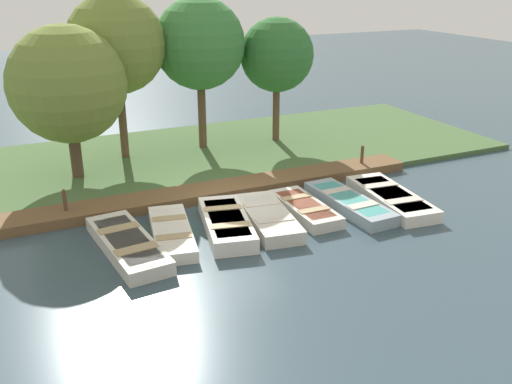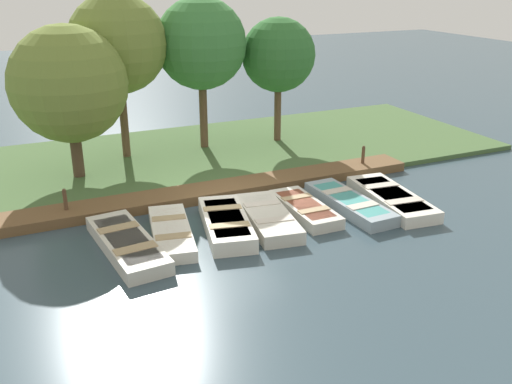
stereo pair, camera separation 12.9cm
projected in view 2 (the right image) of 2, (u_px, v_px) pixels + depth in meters
ground_plane at (237, 208)px, 16.75m from camera, size 80.00×80.00×0.00m
shore_bank at (185, 158)px, 20.96m from camera, size 8.00×24.00×0.17m
dock_walkway at (222, 190)px, 17.75m from camera, size 1.15×13.15×0.29m
rowboat_0 at (127, 244)px, 14.18m from camera, size 3.61×1.46×0.38m
rowboat_1 at (171, 232)px, 14.85m from camera, size 3.18×1.52×0.34m
rowboat_2 at (226, 223)px, 15.25m from camera, size 3.23×1.76×0.44m
rowboat_3 at (268, 217)px, 15.67m from camera, size 3.17×1.55×0.39m
rowboat_4 at (305, 209)px, 16.31m from camera, size 2.77×1.02×0.35m
rowboat_5 at (349, 203)px, 16.65m from camera, size 3.43×1.14×0.37m
rowboat_6 at (391, 198)px, 16.99m from camera, size 3.57×1.57×0.38m
mooring_post_near at (66, 204)px, 15.87m from camera, size 0.11×0.11×0.92m
mooring_post_far at (363, 158)px, 19.67m from camera, size 0.11×0.11×0.92m
park_tree_far_left at (69, 84)px, 17.79m from camera, size 3.68×3.68×5.06m
park_tree_left at (117, 44)px, 19.43m from camera, size 3.40×3.40×5.88m
park_tree_center at (201, 44)px, 20.59m from camera, size 3.31×3.31×5.71m
park_tree_right at (278, 55)px, 21.63m from camera, size 2.81×2.81×4.92m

